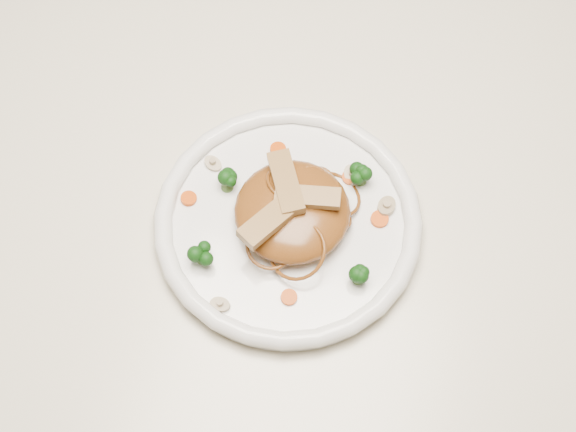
% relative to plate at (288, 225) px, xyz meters
% --- Properties ---
extents(ground, '(4.00, 4.00, 0.00)m').
position_rel_plate_xyz_m(ground, '(-0.02, 0.05, -0.76)').
color(ground, brown).
rests_on(ground, ground).
extents(table, '(1.20, 0.80, 0.75)m').
position_rel_plate_xyz_m(table, '(-0.02, 0.05, -0.11)').
color(table, beige).
rests_on(table, ground).
extents(plate, '(0.34, 0.34, 0.02)m').
position_rel_plate_xyz_m(plate, '(0.00, 0.00, 0.00)').
color(plate, white).
rests_on(plate, table).
extents(noodle_mound, '(0.15, 0.15, 0.04)m').
position_rel_plate_xyz_m(noodle_mound, '(0.00, 0.00, 0.03)').
color(noodle_mound, brown).
rests_on(noodle_mound, plate).
extents(chicken_a, '(0.07, 0.03, 0.01)m').
position_rel_plate_xyz_m(chicken_a, '(0.02, 0.01, 0.05)').
color(chicken_a, '#A37E4D').
rests_on(chicken_a, noodle_mound).
extents(chicken_b, '(0.06, 0.08, 0.01)m').
position_rel_plate_xyz_m(chicken_b, '(-0.01, 0.02, 0.05)').
color(chicken_b, '#A37E4D').
rests_on(chicken_b, noodle_mound).
extents(chicken_c, '(0.06, 0.08, 0.01)m').
position_rel_plate_xyz_m(chicken_c, '(-0.01, -0.02, 0.05)').
color(chicken_c, '#A37E4D').
rests_on(chicken_c, noodle_mound).
extents(broccoli_0, '(0.03, 0.03, 0.03)m').
position_rel_plate_xyz_m(broccoli_0, '(0.06, 0.07, 0.02)').
color(broccoli_0, '#103E0D').
rests_on(broccoli_0, plate).
extents(broccoli_1, '(0.03, 0.03, 0.03)m').
position_rel_plate_xyz_m(broccoli_1, '(-0.08, 0.02, 0.02)').
color(broccoli_1, '#103E0D').
rests_on(broccoli_1, plate).
extents(broccoli_2, '(0.04, 0.04, 0.03)m').
position_rel_plate_xyz_m(broccoli_2, '(-0.07, -0.07, 0.02)').
color(broccoli_2, '#103E0D').
rests_on(broccoli_2, plate).
extents(broccoli_3, '(0.04, 0.04, 0.03)m').
position_rel_plate_xyz_m(broccoli_3, '(0.09, -0.04, 0.02)').
color(broccoli_3, '#103E0D').
rests_on(broccoli_3, plate).
extents(carrot_0, '(0.02, 0.02, 0.00)m').
position_rel_plate_xyz_m(carrot_0, '(0.05, 0.07, 0.01)').
color(carrot_0, '#EA4708').
rests_on(carrot_0, plate).
extents(carrot_1, '(0.02, 0.02, 0.00)m').
position_rel_plate_xyz_m(carrot_1, '(-0.11, -0.01, 0.01)').
color(carrot_1, '#EA4708').
rests_on(carrot_1, plate).
extents(carrot_2, '(0.02, 0.02, 0.00)m').
position_rel_plate_xyz_m(carrot_2, '(0.09, 0.03, 0.01)').
color(carrot_2, '#EA4708').
rests_on(carrot_2, plate).
extents(carrot_3, '(0.02, 0.02, 0.00)m').
position_rel_plate_xyz_m(carrot_3, '(-0.04, 0.08, 0.01)').
color(carrot_3, '#EA4708').
rests_on(carrot_3, plate).
extents(carrot_4, '(0.02, 0.02, 0.00)m').
position_rel_plate_xyz_m(carrot_4, '(0.03, -0.08, 0.01)').
color(carrot_4, '#EA4708').
rests_on(carrot_4, plate).
extents(mushroom_0, '(0.02, 0.02, 0.01)m').
position_rel_plate_xyz_m(mushroom_0, '(-0.04, -0.11, 0.01)').
color(mushroom_0, '#C3B492').
rests_on(mushroom_0, plate).
extents(mushroom_1, '(0.03, 0.03, 0.01)m').
position_rel_plate_xyz_m(mushroom_1, '(0.10, 0.05, 0.01)').
color(mushroom_1, '#C3B492').
rests_on(mushroom_1, plate).
extents(mushroom_2, '(0.03, 0.03, 0.01)m').
position_rel_plate_xyz_m(mushroom_2, '(-0.10, 0.04, 0.01)').
color(mushroom_2, '#C3B492').
rests_on(mushroom_2, plate).
extents(mushroom_3, '(0.04, 0.04, 0.01)m').
position_rel_plate_xyz_m(mushroom_3, '(0.05, 0.07, 0.01)').
color(mushroom_3, '#C3B492').
rests_on(mushroom_3, plate).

